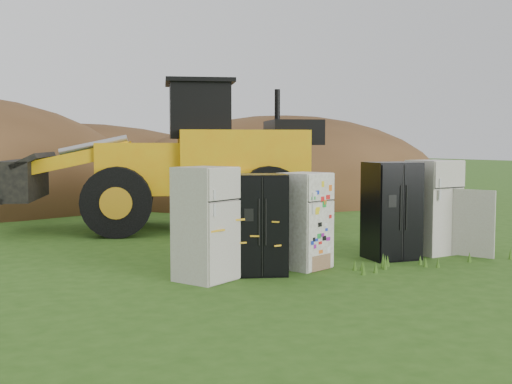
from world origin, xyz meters
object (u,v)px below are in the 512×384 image
fridge_black_right (391,211)px  wheel_loader (162,155)px  fridge_leftmost (205,224)px  fridge_open_door (433,207)px  fridge_black_side (260,224)px  fridge_sticker (305,221)px

fridge_black_right → wheel_loader: bearing=121.0°
fridge_leftmost → fridge_open_door: 4.94m
fridge_black_side → fridge_black_right: 2.85m
fridge_black_side → wheel_loader: (0.65, 6.00, 1.04)m
fridge_leftmost → wheel_loader: 6.29m
fridge_black_side → wheel_loader: 6.13m
wheel_loader → fridge_black_right: bearing=-48.6°
fridge_black_side → fridge_sticker: bearing=27.2°
fridge_leftmost → fridge_black_right: size_ratio=0.99×
fridge_leftmost → fridge_black_side: 0.99m
fridge_leftmost → wheel_loader: bearing=50.4°
fridge_black_right → fridge_black_side: bearing=-168.9°
fridge_sticker → fridge_open_door: 3.03m
fridge_black_side → fridge_open_door: fridge_open_door is taller
fridge_black_right → wheel_loader: wheel_loader is taller
fridge_black_side → fridge_leftmost: bearing=-156.6°
fridge_leftmost → fridge_sticker: fridge_leftmost is taller
fridge_leftmost → fridge_black_side: (0.99, -0.01, -0.07)m
fridge_leftmost → fridge_open_door: (4.94, 0.03, 0.02)m
wheel_loader → fridge_sticker: bearing=-66.1°
fridge_open_door → fridge_black_right: bearing=180.0°
fridge_black_right → fridge_open_door: bearing=12.4°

